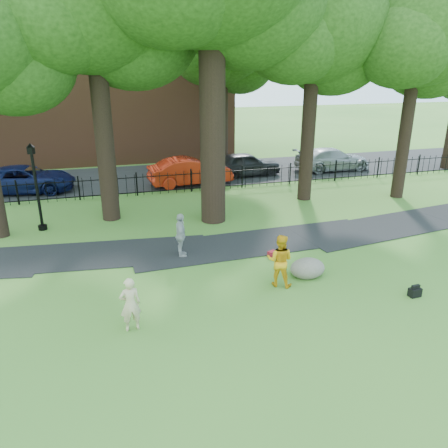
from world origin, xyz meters
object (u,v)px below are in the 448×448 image
object	(u,v)px
man	(280,260)
lamppost	(37,189)
woman	(130,304)
boulder	(308,267)
red_sedan	(190,171)

from	to	relation	value
man	lamppost	world-z (taller)	lamppost
woman	boulder	xyz separation A→B (m)	(5.96, 1.60, -0.42)
man	red_sedan	xyz separation A→B (m)	(-0.24, 13.13, -0.06)
boulder	lamppost	distance (m)	11.67
lamppost	red_sedan	xyz separation A→B (m)	(7.70, 5.66, -1.03)
boulder	red_sedan	xyz separation A→B (m)	(-1.40, 12.82, 0.46)
man	red_sedan	distance (m)	13.13
woman	red_sedan	world-z (taller)	red_sedan
red_sedan	boulder	bearing A→B (deg)	-179.30
lamppost	red_sedan	bearing A→B (deg)	59.09
woman	man	xyz separation A→B (m)	(4.80, 1.28, 0.10)
man	red_sedan	bearing A→B (deg)	-55.55
boulder	red_sedan	bearing A→B (deg)	96.23
lamppost	man	bearing A→B (deg)	-20.51
boulder	red_sedan	size ratio (longest dim) A/B	0.24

